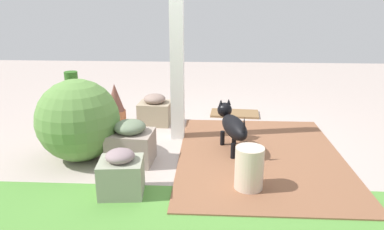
{
  "coord_description": "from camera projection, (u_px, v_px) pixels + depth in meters",
  "views": [
    {
      "loc": [
        -0.16,
        4.05,
        1.69
      ],
      "look_at": [
        0.05,
        0.12,
        0.42
      ],
      "focal_mm": 34.22,
      "sensor_mm": 36.0,
      "label": 1
    }
  ],
  "objects": [
    {
      "name": "stone_planter_nearest",
      "position": [
        155.0,
        110.0,
        5.09
      ],
      "size": [
        0.46,
        0.39,
        0.43
      ],
      "color": "tan",
      "rests_on": "ground"
    },
    {
      "name": "dog",
      "position": [
        233.0,
        125.0,
        4.16
      ],
      "size": [
        0.37,
        0.77,
        0.53
      ],
      "color": "black",
      "rests_on": "ground"
    },
    {
      "name": "stone_planter_mid",
      "position": [
        131.0,
        143.0,
        3.89
      ],
      "size": [
        0.5,
        0.43,
        0.47
      ],
      "color": "gray",
      "rests_on": "ground"
    },
    {
      "name": "porch_pillar",
      "position": [
        177.0,
        54.0,
        4.33
      ],
      "size": [
        0.16,
        0.16,
        2.11
      ],
      "primitive_type": "cube",
      "color": "white",
      "rests_on": "ground"
    },
    {
      "name": "terracotta_pot_tall",
      "position": [
        74.0,
        108.0,
        4.94
      ],
      "size": [
        0.31,
        0.31,
        0.77
      ],
      "color": "#A85041",
      "rests_on": "ground"
    },
    {
      "name": "ceramic_urn",
      "position": [
        249.0,
        169.0,
        3.32
      ],
      "size": [
        0.26,
        0.26,
        0.42
      ],
      "primitive_type": "cylinder",
      "color": "beige",
      "rests_on": "ground"
    },
    {
      "name": "doormat",
      "position": [
        235.0,
        113.0,
        5.55
      ],
      "size": [
        0.74,
        0.44,
        0.03
      ],
      "primitive_type": "cube",
      "rotation": [
        0.0,
        0.0,
        -0.07
      ],
      "color": "brown",
      "rests_on": "ground"
    },
    {
      "name": "ground_plane",
      "position": [
        197.0,
        146.0,
        4.38
      ],
      "size": [
        12.0,
        12.0,
        0.0
      ],
      "primitive_type": "plane",
      "color": "#B2A198"
    },
    {
      "name": "terracotta_pot_spiky",
      "position": [
        116.0,
        106.0,
        4.96
      ],
      "size": [
        0.27,
        0.27,
        0.6
      ],
      "color": "#AE603B",
      "rests_on": "ground"
    },
    {
      "name": "brick_path",
      "position": [
        260.0,
        156.0,
        4.07
      ],
      "size": [
        1.8,
        2.4,
        0.02
      ],
      "primitive_type": "cube",
      "color": "brown",
      "rests_on": "ground"
    },
    {
      "name": "stone_planter_far",
      "position": [
        121.0,
        174.0,
        3.26
      ],
      "size": [
        0.41,
        0.38,
        0.43
      ],
      "color": "gray",
      "rests_on": "ground"
    },
    {
      "name": "round_shrub",
      "position": [
        78.0,
        120.0,
        3.91
      ],
      "size": [
        0.89,
        0.89,
        0.89
      ],
      "primitive_type": "sphere",
      "color": "#5B8740",
      "rests_on": "ground"
    }
  ]
}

